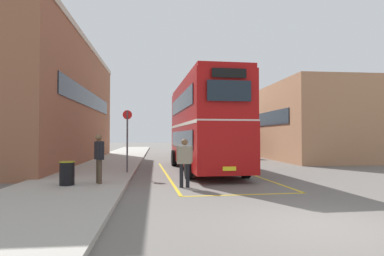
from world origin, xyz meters
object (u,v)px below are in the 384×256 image
(pedestrian_boarding, at_px, (185,159))
(bus_stop_sign, at_px, (127,135))
(pedestrian_waiting_near, at_px, (99,155))
(single_deck_bus, at_px, (214,138))
(litter_bin, at_px, (67,173))
(double_decker_bus, at_px, (204,124))

(pedestrian_boarding, distance_m, bus_stop_sign, 4.73)
(pedestrian_boarding, distance_m, pedestrian_waiting_near, 3.13)
(single_deck_bus, relative_size, litter_bin, 10.33)
(pedestrian_boarding, distance_m, litter_bin, 4.17)
(double_decker_bus, relative_size, litter_bin, 12.34)
(bus_stop_sign, bearing_deg, litter_bin, -113.94)
(double_decker_bus, relative_size, bus_stop_sign, 3.50)
(double_decker_bus, distance_m, litter_bin, 8.05)
(litter_bin, bearing_deg, single_deck_bus, 66.10)
(pedestrian_waiting_near, bearing_deg, single_deck_bus, 68.40)
(double_decker_bus, xyz_separation_m, single_deck_bus, (3.02, 14.14, -0.87))
(single_deck_bus, distance_m, pedestrian_waiting_near, 20.69)
(pedestrian_waiting_near, bearing_deg, litter_bin, -163.70)
(double_decker_bus, xyz_separation_m, bus_stop_sign, (-3.90, -1.48, -0.61))
(double_decker_bus, bearing_deg, litter_bin, -136.25)
(litter_bin, bearing_deg, pedestrian_waiting_near, 16.30)
(pedestrian_waiting_near, xyz_separation_m, litter_bin, (-1.04, -0.30, -0.63))
(pedestrian_boarding, xyz_separation_m, pedestrian_waiting_near, (-3.10, 0.36, 0.16))
(double_decker_bus, bearing_deg, single_deck_bus, 77.95)
(single_deck_bus, xyz_separation_m, bus_stop_sign, (-6.92, -15.61, 0.27))
(pedestrian_boarding, relative_size, litter_bin, 2.10)
(pedestrian_waiting_near, relative_size, litter_bin, 2.14)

